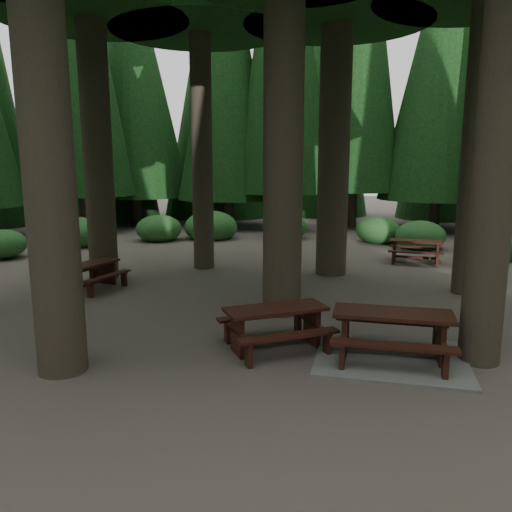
{
  "coord_description": "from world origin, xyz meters",
  "views": [
    {
      "loc": [
        0.41,
        -10.46,
        3.27
      ],
      "look_at": [
        0.21,
        1.13,
        1.1
      ],
      "focal_mm": 35.0,
      "sensor_mm": 36.0,
      "label": 1
    }
  ],
  "objects_px": {
    "picnic_table_a": "(392,343)",
    "picnic_table_e": "(276,321)",
    "picnic_table_d": "(416,248)",
    "picnic_table_b": "(91,272)"
  },
  "relations": [
    {
      "from": "picnic_table_a",
      "to": "picnic_table_d",
      "type": "distance_m",
      "value": 8.92
    },
    {
      "from": "picnic_table_b",
      "to": "picnic_table_e",
      "type": "xyz_separation_m",
      "value": [
        4.74,
        -4.19,
        0.05
      ]
    },
    {
      "from": "picnic_table_a",
      "to": "picnic_table_b",
      "type": "xyz_separation_m",
      "value": [
        -6.67,
        4.65,
        0.17
      ]
    },
    {
      "from": "picnic_table_b",
      "to": "picnic_table_d",
      "type": "relative_size",
      "value": 0.98
    },
    {
      "from": "picnic_table_e",
      "to": "picnic_table_a",
      "type": "bearing_deg",
      "value": -34.79
    },
    {
      "from": "picnic_table_d",
      "to": "picnic_table_b",
      "type": "bearing_deg",
      "value": -140.73
    },
    {
      "from": "picnic_table_a",
      "to": "picnic_table_b",
      "type": "relative_size",
      "value": 1.43
    },
    {
      "from": "picnic_table_a",
      "to": "picnic_table_e",
      "type": "bearing_deg",
      "value": 178.83
    },
    {
      "from": "picnic_table_b",
      "to": "picnic_table_d",
      "type": "xyz_separation_m",
      "value": [
        9.57,
        3.78,
        0.02
      ]
    },
    {
      "from": "picnic_table_a",
      "to": "picnic_table_d",
      "type": "relative_size",
      "value": 1.4
    }
  ]
}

